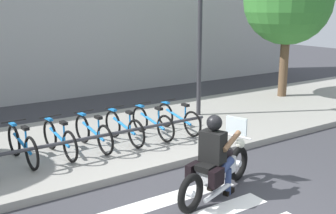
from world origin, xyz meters
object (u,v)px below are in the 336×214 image
Objects in this scene: bicycle_6 at (152,123)px; tree_near_rack at (288,1)px; rider at (215,150)px; bicycle_3 at (59,139)px; bicycle_4 at (93,133)px; bicycle_7 at (178,118)px; bike_rack at (87,140)px; street_lamp at (200,27)px; bicycle_5 at (124,127)px; motorcycle at (217,169)px; bicycle_2 at (22,145)px.

tree_near_rack reaches higher than bicycle_6.
bicycle_6 is at bearing 78.40° from rider.
bicycle_4 reaches higher than bicycle_3.
bicycle_7 is 0.35× the size of tree_near_rack.
bicycle_6 is (0.61, 2.97, -0.33)m from rider.
bike_rack is (-1.86, -0.55, 0.08)m from bicycle_6.
bike_rack is at bearing -56.08° from bicycle_3.
bicycle_6 reaches higher than bicycle_7.
bicycle_7 is at bearing 65.51° from rider.
bicycle_6 is 3.17m from street_lamp.
bicycle_3 is at bearing 123.92° from bike_rack.
bike_rack is (-1.12, -0.55, 0.07)m from bicycle_5.
bike_rack is (0.37, -0.55, 0.07)m from bicycle_3.
motorcycle is 1.30× the size of bicycle_6.
bicycle_5 is at bearing 92.57° from rider.
tree_near_rack is (8.31, 1.40, 2.79)m from bicycle_3.
bicycle_7 is at bearing 0.03° from bicycle_6.
bicycle_5 is at bearing -168.41° from tree_near_rack.
motorcycle is 0.38m from rider.
bicycle_3 is at bearing -179.98° from bicycle_7.
bicycle_6 is (0.54, 2.95, 0.04)m from motorcycle.
bicycle_4 is 1.00× the size of bicycle_7.
rider is at bearing -146.83° from tree_near_rack.
tree_near_rack is at bearing 10.47° from bicycle_4.
motorcycle is at bearing -124.25° from street_lamp.
bike_rack is at bearing -26.37° from bicycle_2.
rider is 0.88× the size of bicycle_7.
rider reaches higher than bicycle_3.
rider is at bearing -73.55° from bicycle_4.
bicycle_6 is at bearing 0.03° from bicycle_5.
bicycle_5 is at bearing 94.03° from motorcycle.
motorcycle is at bearing -61.09° from bike_rack.
rider is 2.99m from bicycle_5.
bicycle_6 is 0.74m from bicycle_7.
tree_near_rack is at bearing 33.33° from motorcycle.
street_lamp reaches higher than bicycle_4.
rider is 0.88× the size of bicycle_4.
street_lamp is 4.01m from tree_near_rack.
bicycle_6 is at bearing 79.70° from motorcycle.
bike_rack is (-2.60, -0.55, 0.08)m from bicycle_7.
bicycle_7 is (3.72, 0.00, -0.02)m from bicycle_2.
motorcycle is 5.23m from street_lamp.
bicycle_7 reaches higher than bike_rack.
street_lamp is at bearing 12.83° from bicycle_3.
bicycle_2 is 0.38× the size of street_lamp.
motorcycle is 3.00m from bicycle_6.
bicycle_4 is at bearing 106.45° from rider.
bicycle_2 is 5.63m from street_lamp.
bicycle_5 is 7.50m from tree_near_rack.
rider is 2.73m from bike_rack.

